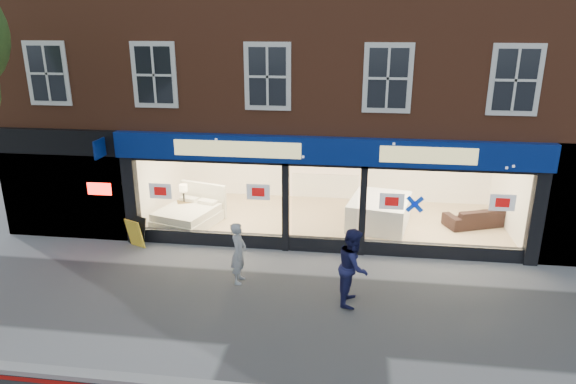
% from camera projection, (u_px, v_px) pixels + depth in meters
% --- Properties ---
extents(ground, '(120.00, 120.00, 0.00)m').
position_uv_depth(ground, '(313.00, 309.00, 11.51)').
color(ground, gray).
rests_on(ground, ground).
extents(showroom_floor, '(11.00, 4.50, 0.10)m').
position_uv_depth(showroom_floor, '(328.00, 221.00, 16.43)').
color(showroom_floor, tan).
rests_on(showroom_floor, ground).
extents(building, '(19.00, 8.26, 10.30)m').
position_uv_depth(building, '(336.00, 3.00, 15.92)').
color(building, brown).
rests_on(building, ground).
extents(display_bed, '(2.07, 2.31, 1.10)m').
position_uv_depth(display_bed, '(190.00, 214.00, 15.99)').
color(display_bed, white).
rests_on(display_bed, showroom_floor).
extents(bedside_table, '(0.60, 0.60, 0.55)m').
position_uv_depth(bedside_table, '(185.00, 209.00, 16.51)').
color(bedside_table, brown).
rests_on(bedside_table, showroom_floor).
extents(mattress_stack, '(2.09, 2.45, 0.85)m').
position_uv_depth(mattress_stack, '(379.00, 212.00, 15.89)').
color(mattress_stack, white).
rests_on(mattress_stack, showroom_floor).
extents(sofa, '(2.13, 1.46, 0.58)m').
position_uv_depth(sofa, '(477.00, 216.00, 15.87)').
color(sofa, black).
rests_on(sofa, showroom_floor).
extents(a_board, '(0.66, 0.56, 0.86)m').
position_uv_depth(a_board, '(136.00, 232.00, 14.59)').
color(a_board, yellow).
rests_on(a_board, ground).
extents(pedestrian_grey, '(0.39, 0.58, 1.55)m').
position_uv_depth(pedestrian_grey, '(239.00, 253.00, 12.49)').
color(pedestrian_grey, '#A2A4A9').
rests_on(pedestrian_grey, ground).
extents(pedestrian_blue, '(0.76, 0.94, 1.80)m').
position_uv_depth(pedestrian_blue, '(353.00, 266.00, 11.52)').
color(pedestrian_blue, '#181A45').
rests_on(pedestrian_blue, ground).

